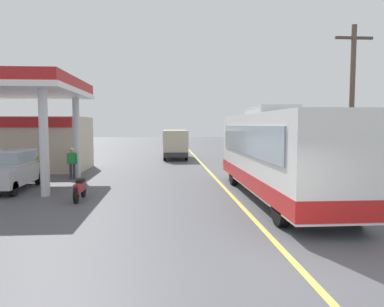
{
  "coord_description": "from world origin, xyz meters",
  "views": [
    {
      "loc": [
        -2.7,
        -6.47,
        2.91
      ],
      "look_at": [
        -1.5,
        10.0,
        1.6
      ],
      "focal_mm": 34.04,
      "sensor_mm": 36.0,
      "label": 1
    }
  ],
  "objects": [
    {
      "name": "motorcycle_parked_forecourt",
      "position": [
        -6.02,
        7.73,
        0.44
      ],
      "size": [
        0.55,
        1.8,
        0.92
      ],
      "color": "black",
      "rests_on": "ground"
    },
    {
      "name": "ground",
      "position": [
        0.0,
        20.0,
        0.0
      ],
      "size": [
        120.0,
        120.0,
        0.0
      ],
      "primitive_type": "plane",
      "color": "#4C4C51"
    },
    {
      "name": "pedestrian_by_shop",
      "position": [
        -8.64,
        11.66,
        0.93
      ],
      "size": [
        0.55,
        0.22,
        1.66
      ],
      "color": "#33333F",
      "rests_on": "ground"
    },
    {
      "name": "pedestrian_near_pump",
      "position": [
        -7.74,
        13.46,
        0.93
      ],
      "size": [
        0.55,
        0.22,
        1.66
      ],
      "color": "#33333F",
      "rests_on": "ground"
    },
    {
      "name": "gas_station_roadside",
      "position": [
        -11.3,
        15.49,
        2.63
      ],
      "size": [
        9.1,
        11.95,
        5.1
      ],
      "color": "#B21E1E",
      "rests_on": "ground"
    },
    {
      "name": "utility_pole_roadside",
      "position": [
        6.1,
        10.25,
        3.95
      ],
      "size": [
        1.8,
        0.24,
        7.55
      ],
      "color": "brown",
      "rests_on": "ground"
    },
    {
      "name": "minibus_opposing_lane",
      "position": [
        -1.9,
        25.03,
        1.47
      ],
      "size": [
        2.04,
        6.13,
        2.44
      ],
      "color": "#BFB799",
      "rests_on": "ground"
    },
    {
      "name": "car_at_pump",
      "position": [
        -9.64,
        10.22,
        1.01
      ],
      "size": [
        1.7,
        4.2,
        1.82
      ],
      "color": "#B2B2B7",
      "rests_on": "ground"
    },
    {
      "name": "lane_divider_stripe",
      "position": [
        0.0,
        15.0,
        0.0
      ],
      "size": [
        0.16,
        50.0,
        0.01
      ],
      "primitive_type": "cube",
      "color": "#D8CC4C",
      "rests_on": "ground"
    },
    {
      "name": "coach_bus_main",
      "position": [
        1.69,
        7.48,
        1.72
      ],
      "size": [
        2.6,
        11.04,
        3.69
      ],
      "color": "white",
      "rests_on": "ground"
    }
  ]
}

